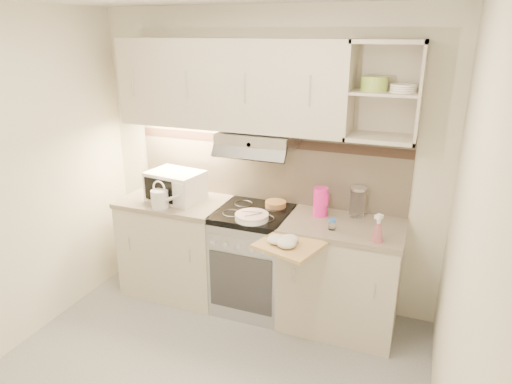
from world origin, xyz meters
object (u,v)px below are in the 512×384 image
at_px(glass_jar, 357,202).
at_px(microwave, 175,186).
at_px(cutting_board, 289,245).
at_px(spray_bottle, 378,230).
at_px(pink_pitcher, 321,202).
at_px(electric_range, 254,259).
at_px(watering_can, 161,198).
at_px(plate_stack, 252,217).

bearing_deg(glass_jar, microwave, -172.62).
distance_m(microwave, cutting_board, 1.27).
bearing_deg(spray_bottle, pink_pitcher, 171.36).
xyz_separation_m(microwave, spray_bottle, (1.76, -0.22, -0.04)).
distance_m(microwave, glass_jar, 1.56).
height_order(electric_range, watering_can, watering_can).
relative_size(pink_pitcher, glass_jar, 0.96).
bearing_deg(watering_can, pink_pitcher, 19.33).
height_order(glass_jar, cutting_board, glass_jar).
height_order(glass_jar, spray_bottle, glass_jar).
height_order(microwave, pink_pitcher, microwave).
relative_size(electric_range, glass_jar, 3.70).
relative_size(spray_bottle, cutting_board, 0.53).
relative_size(microwave, watering_can, 1.76).
bearing_deg(pink_pitcher, electric_range, -149.31).
distance_m(microwave, pink_pitcher, 1.27).
height_order(plate_stack, glass_jar, glass_jar).
height_order(watering_can, plate_stack, watering_can).
bearing_deg(spray_bottle, glass_jar, 141.72).
bearing_deg(watering_can, electric_range, 21.65).
bearing_deg(cutting_board, glass_jar, 77.16).
bearing_deg(electric_range, plate_stack, -72.76).
distance_m(pink_pitcher, spray_bottle, 0.59).
bearing_deg(spray_bottle, cutting_board, -133.73).
distance_m(plate_stack, pink_pitcher, 0.56).
bearing_deg(glass_jar, spray_bottle, -62.93).
xyz_separation_m(plate_stack, pink_pitcher, (0.48, 0.28, 0.09)).
bearing_deg(spray_bottle, watering_can, -155.32).
distance_m(microwave, plate_stack, 0.82).
xyz_separation_m(microwave, watering_can, (-0.01, -0.22, -0.04)).
height_order(electric_range, spray_bottle, spray_bottle).
distance_m(watering_can, glass_jar, 1.61).
height_order(microwave, plate_stack, microwave).
xyz_separation_m(electric_range, microwave, (-0.73, 0.00, 0.58)).
bearing_deg(plate_stack, spray_bottle, -2.37).
height_order(electric_range, plate_stack, plate_stack).
bearing_deg(microwave, electric_range, 8.03).
relative_size(microwave, plate_stack, 1.86).
distance_m(glass_jar, cutting_board, 0.76).
height_order(plate_stack, spray_bottle, spray_bottle).
xyz_separation_m(pink_pitcher, cutting_board, (-0.08, -0.55, -0.15)).
height_order(watering_can, cutting_board, watering_can).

